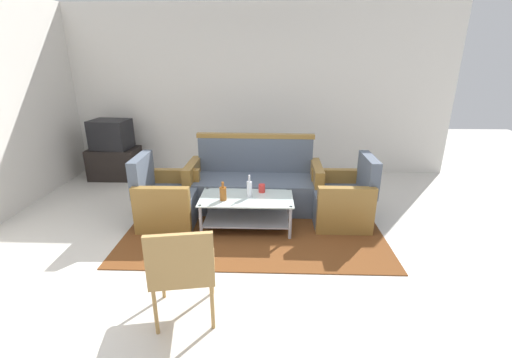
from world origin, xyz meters
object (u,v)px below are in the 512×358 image
object	(u,v)px
couch	(254,185)
armchair_right	(343,201)
television	(111,134)
wicker_chair	(182,267)
armchair_left	(166,201)
bottle_clear	(249,189)
coffee_table	(247,208)
bottle_brown	(223,193)
cup	(262,188)
tv_stand	(115,163)

from	to	relation	value
couch	armchair_right	size ratio (longest dim) A/B	2.14
television	wicker_chair	world-z (taller)	television
armchair_left	bottle_clear	distance (m)	1.08
couch	bottle_clear	distance (m)	0.70
coffee_table	wicker_chair	world-z (taller)	wicker_chair
bottle_brown	cup	xyz separation A→B (m)	(0.44, 0.26, -0.03)
tv_stand	wicker_chair	world-z (taller)	wicker_chair
cup	armchair_right	bearing A→B (deg)	3.10
television	bottle_brown	bearing A→B (deg)	144.11
coffee_table	cup	world-z (taller)	cup
bottle_clear	cup	size ratio (longest dim) A/B	2.74
bottle_brown	cup	bearing A→B (deg)	30.72
couch	wicker_chair	xyz separation A→B (m)	(-0.45, -2.25, 0.18)
cup	wicker_chair	world-z (taller)	wicker_chair
armchair_left	wicker_chair	bearing A→B (deg)	19.27
couch	coffee_table	world-z (taller)	couch
armchair_right	cup	world-z (taller)	armchair_right
armchair_left	bottle_clear	xyz separation A→B (m)	(1.05, -0.14, 0.23)
tv_stand	armchair_right	bearing A→B (deg)	-23.65
armchair_right	bottle_brown	xyz separation A→B (m)	(-1.46, -0.32, 0.21)
bottle_clear	television	distance (m)	2.98
armchair_left	armchair_right	size ratio (longest dim) A/B	1.00
couch	armchair_left	distance (m)	1.20
armchair_left	television	xyz separation A→B (m)	(-1.35, 1.63, 0.47)
armchair_left	cup	distance (m)	1.20
couch	armchair_left	bearing A→B (deg)	27.51
cup	wicker_chair	distance (m)	1.83
armchair_right	television	bearing A→B (deg)	66.57
couch	tv_stand	xyz separation A→B (m)	(-2.42, 1.10, -0.06)
armchair_left	coffee_table	xyz separation A→B (m)	(1.01, -0.14, -0.02)
couch	cup	xyz separation A→B (m)	(0.11, -0.51, 0.14)
armchair_left	tv_stand	xyz separation A→B (m)	(-1.35, 1.63, -0.03)
tv_stand	coffee_table	bearing A→B (deg)	-36.91
armchair_left	bottle_clear	size ratio (longest dim) A/B	3.11
armchair_left	television	bearing A→B (deg)	-141.14
bottle_brown	wicker_chair	xyz separation A→B (m)	(-0.12, -1.47, -0.00)
armchair_right	bottle_brown	bearing A→B (deg)	102.58
coffee_table	bottle_clear	bearing A→B (deg)	7.27
bottle_brown	television	world-z (taller)	television
bottle_brown	wicker_chair	distance (m)	1.48
wicker_chair	television	bearing A→B (deg)	110.87
bottle_clear	wicker_chair	distance (m)	1.64
bottle_clear	television	size ratio (longest dim) A/B	0.43
television	armchair_left	bearing A→B (deg)	135.51
armchair_left	bottle_brown	world-z (taller)	armchair_left
bottle_brown	cup	distance (m)	0.52
armchair_right	tv_stand	size ratio (longest dim) A/B	1.06
couch	bottle_brown	world-z (taller)	couch
armchair_right	wicker_chair	xyz separation A→B (m)	(-1.58, -1.79, 0.21)
bottle_clear	bottle_brown	bearing A→B (deg)	-160.21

